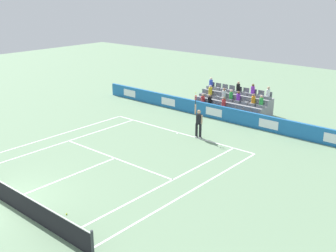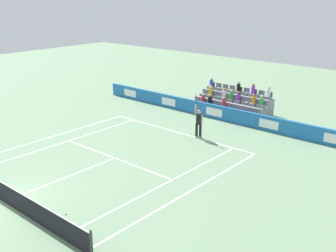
{
  "view_description": "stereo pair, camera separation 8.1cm",
  "coord_description": "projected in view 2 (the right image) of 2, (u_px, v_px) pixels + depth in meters",
  "views": [
    {
      "loc": [
        -15.62,
        7.37,
        8.74
      ],
      "look_at": [
        -0.75,
        -9.97,
        1.1
      ],
      "focal_mm": 43.95,
      "sensor_mm": 36.0,
      "label": 1
    },
    {
      "loc": [
        -15.68,
        7.32,
        8.74
      ],
      "look_at": [
        -0.75,
        -9.97,
        1.1
      ],
      "focal_mm": 43.95,
      "sensor_mm": 36.0,
      "label": 2
    }
  ],
  "objects": [
    {
      "name": "line_doubles_sideline_left",
      "position": [
        49.0,
        138.0,
        25.41
      ],
      "size": [
        0.1,
        11.89,
        0.01
      ],
      "primitive_type": "cube",
      "color": "white",
      "rests_on": "ground"
    },
    {
      "name": "line_doubles_sideline_right",
      "position": [
        189.0,
        192.0,
        18.61
      ],
      "size": [
        0.1,
        11.89,
        0.01
      ],
      "primitive_type": "cube",
      "color": "white",
      "rests_on": "ground"
    },
    {
      "name": "line_centre_service",
      "position": [
        66.0,
        177.0,
        20.04
      ],
      "size": [
        0.1,
        6.4,
        0.01
      ],
      "primitive_type": "cube",
      "color": "white",
      "rests_on": "ground"
    },
    {
      "name": "line_singles_sideline_left",
      "position": [
        63.0,
        143.0,
        24.56
      ],
      "size": [
        0.1,
        11.89,
        0.01
      ],
      "primitive_type": "cube",
      "color": "white",
      "rests_on": "ground"
    },
    {
      "name": "line_service",
      "position": [
        115.0,
        158.0,
        22.34
      ],
      "size": [
        8.23,
        0.1,
        0.01
      ],
      "primitive_type": "cube",
      "color": "white",
      "rests_on": "ground"
    },
    {
      "name": "tennis_net",
      "position": [
        3.0,
        192.0,
        17.59
      ],
      "size": [
        11.97,
        0.1,
        1.07
      ],
      "color": "#33383D",
      "rests_on": "ground"
    },
    {
      "name": "ground_plane",
      "position": [
        4.0,
        202.0,
        17.74
      ],
      "size": [
        80.0,
        80.0,
        0.0
      ],
      "primitive_type": "plane",
      "color": "gray"
    },
    {
      "name": "stadium_stand",
      "position": [
        233.0,
        104.0,
        30.65
      ],
      "size": [
        5.58,
        2.85,
        2.17
      ],
      "color": "gray",
      "rests_on": "ground"
    },
    {
      "name": "line_singles_sideline_right",
      "position": [
        166.0,
        183.0,
        19.46
      ],
      "size": [
        0.1,
        11.89,
        0.01
      ],
      "primitive_type": "cube",
      "color": "white",
      "rests_on": "ground"
    },
    {
      "name": "tennis_player",
      "position": [
        199.0,
        122.0,
        25.1
      ],
      "size": [
        0.54,
        0.42,
        2.85
      ],
      "color": "black",
      "rests_on": "ground"
    },
    {
      "name": "loose_tennis_ball",
      "position": [
        66.0,
        214.0,
        16.74
      ],
      "size": [
        0.07,
        0.07,
        0.07
      ],
      "primitive_type": "sphere",
      "color": "#D1E533",
      "rests_on": "ground"
    },
    {
      "name": "line_baseline",
      "position": [
        179.0,
        133.0,
        26.28
      ],
      "size": [
        10.97,
        0.1,
        0.01
      ],
      "primitive_type": "cube",
      "color": "white",
      "rests_on": "ground"
    },
    {
      "name": "line_centre_mark",
      "position": [
        178.0,
        133.0,
        26.21
      ],
      "size": [
        0.1,
        0.2,
        0.01
      ],
      "primitive_type": "cube",
      "color": "white",
      "rests_on": "ground"
    },
    {
      "name": "sponsor_barrier",
      "position": [
        215.0,
        112.0,
        29.01
      ],
      "size": [
        21.19,
        0.22,
        1.0
      ],
      "color": "#1E66AD",
      "rests_on": "ground"
    }
  ]
}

